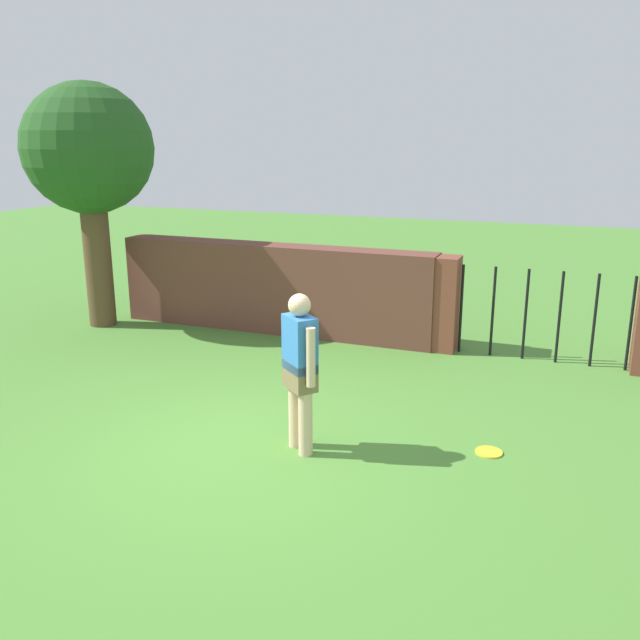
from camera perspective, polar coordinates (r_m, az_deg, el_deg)
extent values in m
plane|color=#4C8433|center=(7.08, -6.68, -10.47)|extent=(40.00, 40.00, 0.00)
cube|color=brown|center=(10.85, -3.96, 2.70)|extent=(5.28, 0.50, 1.41)
cylinder|color=brown|center=(11.69, -18.31, 5.14)|extent=(0.44, 0.44, 2.32)
sphere|color=#23511E|center=(11.54, -19.04, 13.59)|extent=(2.05, 2.05, 2.05)
cylinder|color=beige|center=(6.85, -2.10, -7.37)|extent=(0.14, 0.14, 0.85)
cylinder|color=beige|center=(6.67, -1.24, -8.01)|extent=(0.14, 0.14, 0.85)
cube|color=olive|center=(6.62, -1.70, -4.69)|extent=(0.42, 0.40, 0.28)
cube|color=#3372BF|center=(6.52, -1.73, -2.01)|extent=(0.42, 0.40, 0.55)
sphere|color=beige|center=(6.41, -1.75, 1.28)|extent=(0.22, 0.22, 0.22)
cylinder|color=beige|center=(6.73, -2.59, -2.12)|extent=(0.09, 0.09, 0.58)
cylinder|color=beige|center=(6.35, -0.80, -3.18)|extent=(0.09, 0.09, 0.58)
cube|color=brown|center=(10.01, 10.36, 1.37)|extent=(0.44, 0.44, 1.40)
cylinder|color=black|center=(9.97, 11.87, 0.95)|extent=(0.04, 0.04, 1.30)
cylinder|color=black|center=(9.91, 14.43, 0.70)|extent=(0.04, 0.04, 1.30)
cylinder|color=black|center=(9.87, 17.01, 0.45)|extent=(0.04, 0.04, 1.30)
cylinder|color=black|center=(9.85, 19.62, 0.20)|extent=(0.04, 0.04, 1.30)
cylinder|color=black|center=(9.85, 22.22, -0.05)|extent=(0.04, 0.04, 1.30)
cylinder|color=black|center=(9.87, 24.82, -0.30)|extent=(0.04, 0.04, 1.30)
cylinder|color=yellow|center=(7.07, 14.11, -10.80)|extent=(0.27, 0.27, 0.02)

